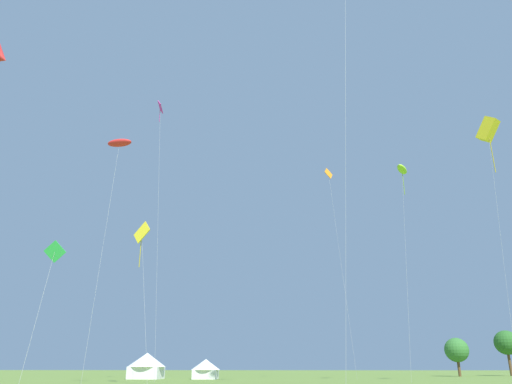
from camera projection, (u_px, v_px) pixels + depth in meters
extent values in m
ellipsoid|color=red|center=(120.00, 143.00, 46.24)|extent=(2.56, 1.34, 0.88)
cylinder|color=#B2B2B7|center=(102.00, 253.00, 42.03)|extent=(0.62, 1.28, 21.57)
ellipsoid|color=#99DB2D|center=(402.00, 169.00, 57.56)|extent=(2.20, 3.17, 1.00)
cylinder|color=olive|center=(404.00, 184.00, 56.93)|extent=(0.07, 0.07, 2.61)
cylinder|color=#B2B2B7|center=(406.00, 267.00, 53.05)|extent=(1.71, 1.30, 23.51)
cylinder|color=#B2B2B7|center=(346.00, 122.00, 36.78)|extent=(2.44, 1.31, 37.95)
cube|color=yellow|center=(142.00, 232.00, 47.81)|extent=(2.11, 1.54, 2.45)
cylinder|color=#A79518|center=(140.00, 253.00, 47.11)|extent=(0.08, 0.08, 2.82)
cylinder|color=#B2B2B7|center=(144.00, 303.00, 44.34)|extent=(2.29, 2.22, 13.95)
cube|color=green|center=(55.00, 252.00, 32.63)|extent=(1.53, 0.54, 1.46)
cylinder|color=#B2B2B7|center=(37.00, 318.00, 30.69)|extent=(0.63, 1.05, 8.80)
cube|color=#E02DA3|center=(160.00, 107.00, 62.66)|extent=(0.75, 1.85, 1.78)
cylinder|color=#9D2072|center=(160.00, 116.00, 62.21)|extent=(0.06, 0.06, 1.66)
cylinder|color=#B2B2B7|center=(158.00, 228.00, 55.87)|extent=(2.30, 2.44, 33.04)
cube|color=orange|center=(329.00, 173.00, 68.23)|extent=(1.21, 1.46, 1.77)
cylinder|color=#B2B2B7|center=(342.00, 268.00, 62.91)|extent=(1.97, 1.47, 27.05)
cube|color=yellow|center=(488.00, 129.00, 54.03)|extent=(2.65, 2.68, 2.83)
cylinder|color=#A79518|center=(492.00, 153.00, 53.04)|extent=(0.09, 0.09, 4.44)
cylinder|color=#B2B2B7|center=(502.00, 244.00, 49.13)|extent=(1.84, 1.11, 26.35)
cube|color=white|center=(146.00, 373.00, 61.40)|extent=(3.87, 3.87, 1.45)
cone|color=white|center=(147.00, 360.00, 61.93)|extent=(4.84, 4.84, 1.69)
cube|color=white|center=(205.00, 375.00, 60.80)|extent=(2.93, 2.93, 1.10)
cone|color=white|center=(206.00, 364.00, 61.20)|extent=(3.66, 3.66, 1.28)
cylinder|color=brown|center=(510.00, 364.00, 81.12)|extent=(0.44, 0.44, 3.90)
sphere|color=#286023|center=(506.00, 343.00, 82.25)|extent=(3.99, 3.99, 3.99)
cylinder|color=brown|center=(459.00, 367.00, 76.97)|extent=(0.44, 0.44, 2.67)
sphere|color=#33702D|center=(457.00, 350.00, 77.87)|extent=(3.76, 3.76, 3.76)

